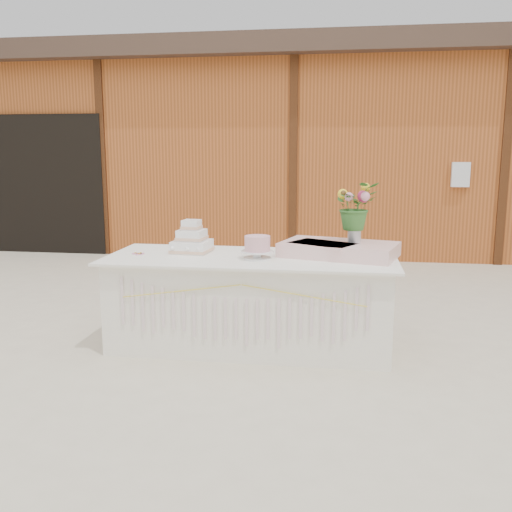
% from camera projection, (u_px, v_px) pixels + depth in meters
% --- Properties ---
extents(ground, '(80.00, 80.00, 0.00)m').
position_uv_depth(ground, '(251.00, 345.00, 4.87)').
color(ground, beige).
rests_on(ground, ground).
extents(barn, '(12.60, 4.60, 3.30)m').
position_uv_depth(barn, '(302.00, 148.00, 10.39)').
color(barn, '#AB5524').
rests_on(barn, ground).
extents(cake_table, '(2.40, 1.00, 0.77)m').
position_uv_depth(cake_table, '(251.00, 301.00, 4.79)').
color(cake_table, white).
rests_on(cake_table, ground).
extents(wedding_cake, '(0.34, 0.34, 0.28)m').
position_uv_depth(wedding_cake, '(192.00, 241.00, 4.92)').
color(wedding_cake, white).
rests_on(wedding_cake, cake_table).
extents(pink_cake_stand, '(0.26, 0.26, 0.19)m').
position_uv_depth(pink_cake_stand, '(257.00, 246.00, 4.60)').
color(pink_cake_stand, white).
rests_on(pink_cake_stand, cake_table).
extents(satin_runner, '(1.03, 0.76, 0.12)m').
position_uv_depth(satin_runner, '(339.00, 249.00, 4.73)').
color(satin_runner, beige).
rests_on(satin_runner, cake_table).
extents(flower_vase, '(0.11, 0.11, 0.15)m').
position_uv_depth(flower_vase, '(354.00, 233.00, 4.73)').
color(flower_vase, silver).
rests_on(flower_vase, satin_runner).
extents(bouquet, '(0.46, 0.44, 0.40)m').
position_uv_depth(bouquet, '(355.00, 200.00, 4.68)').
color(bouquet, '#376D2B').
rests_on(bouquet, flower_vase).
extents(loose_flowers, '(0.17, 0.32, 0.02)m').
position_uv_depth(loose_flowers, '(139.00, 251.00, 4.93)').
color(loose_flowers, pink).
rests_on(loose_flowers, cake_table).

